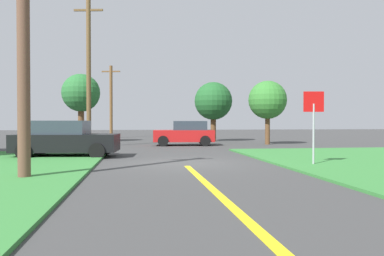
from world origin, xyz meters
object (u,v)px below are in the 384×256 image
at_px(stop_sign, 314,114).
at_px(pine_tree_center, 268,100).
at_px(utility_pole_far, 111,101).
at_px(oak_tree_right, 81,93).
at_px(oak_tree_left, 213,101).
at_px(parked_car_near_building, 65,139).
at_px(utility_pole_mid, 89,71).
at_px(car_approaching_junction, 185,133).
at_px(utility_pole_near, 23,39).

relative_size(stop_sign, pine_tree_center, 0.60).
bearing_deg(pine_tree_center, utility_pole_far, 132.92).
relative_size(pine_tree_center, oak_tree_right, 0.84).
bearing_deg(pine_tree_center, oak_tree_left, 121.05).
xyz_separation_m(stop_sign, utility_pole_far, (-8.76, 24.99, 1.78)).
bearing_deg(utility_pole_far, parked_car_near_building, -91.72).
xyz_separation_m(oak_tree_left, oak_tree_right, (-10.35, 0.03, 0.53)).
height_order(parked_car_near_building, pine_tree_center, pine_tree_center).
distance_m(stop_sign, pine_tree_center, 12.98).
bearing_deg(utility_pole_mid, parked_car_near_building, -91.58).
distance_m(car_approaching_junction, oak_tree_left, 6.34).
relative_size(stop_sign, utility_pole_mid, 0.29).
xyz_separation_m(parked_car_near_building, pine_tree_center, (12.10, 7.86, 2.25)).
relative_size(utility_pole_far, pine_tree_center, 1.59).
bearing_deg(utility_pole_mid, utility_pole_far, 88.21).
height_order(utility_pole_near, oak_tree_right, utility_pole_near).
bearing_deg(parked_car_near_building, pine_tree_center, 38.04).
height_order(car_approaching_junction, pine_tree_center, pine_tree_center).
bearing_deg(parked_car_near_building, stop_sign, -21.96).
bearing_deg(oak_tree_left, car_approaching_junction, -119.66).
distance_m(car_approaching_junction, utility_pole_far, 14.19).
relative_size(parked_car_near_building, oak_tree_left, 0.96).
xyz_separation_m(utility_pole_far, oak_tree_left, (8.61, -7.58, -0.41)).
bearing_deg(car_approaching_junction, oak_tree_left, -114.83).
relative_size(stop_sign, oak_tree_left, 0.55).
bearing_deg(oak_tree_right, utility_pole_mid, -77.34).
xyz_separation_m(car_approaching_junction, utility_pole_near, (-6.16, -14.17, 3.02)).
xyz_separation_m(car_approaching_junction, utility_pole_mid, (-6.13, -0.75, 3.94)).
bearing_deg(pine_tree_center, parked_car_near_building, -146.98).
bearing_deg(utility_pole_far, car_approaching_junction, -65.75).
height_order(pine_tree_center, oak_tree_right, oak_tree_right).
height_order(car_approaching_junction, utility_pole_near, utility_pole_near).
distance_m(stop_sign, oak_tree_left, 17.46).
bearing_deg(utility_pole_mid, utility_pole_near, -90.12).
height_order(car_approaching_junction, oak_tree_right, oak_tree_right).
distance_m(utility_pole_mid, pine_tree_center, 12.07).
bearing_deg(utility_pole_mid, car_approaching_junction, 6.97).
bearing_deg(oak_tree_right, pine_tree_center, -19.99).
xyz_separation_m(car_approaching_junction, oak_tree_left, (2.90, 5.10, 2.41)).
bearing_deg(oak_tree_right, parked_car_near_building, -84.89).
relative_size(car_approaching_junction, pine_tree_center, 0.93).
xyz_separation_m(utility_pole_near, utility_pole_mid, (0.03, 13.42, 0.92)).
height_order(utility_pole_near, utility_pole_mid, utility_pole_mid).
distance_m(parked_car_near_building, oak_tree_left, 15.83).
bearing_deg(stop_sign, car_approaching_junction, -68.22).
distance_m(parked_car_near_building, pine_tree_center, 14.60).
relative_size(utility_pole_mid, pine_tree_center, 2.09).
xyz_separation_m(utility_pole_mid, oak_tree_right, (-1.32, 5.88, -0.99)).
relative_size(utility_pole_near, pine_tree_center, 1.69).
height_order(stop_sign, parked_car_near_building, stop_sign).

